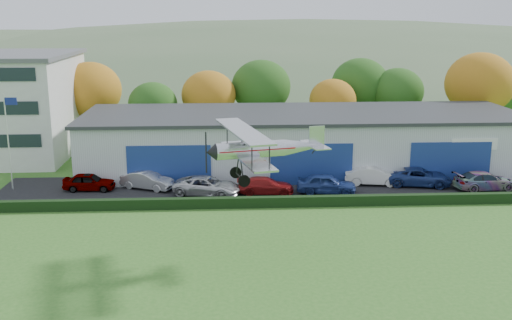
{
  "coord_description": "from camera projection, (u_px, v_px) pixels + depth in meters",
  "views": [
    {
      "loc": [
        -2.47,
        -27.1,
        14.35
      ],
      "look_at": [
        -0.36,
        10.48,
        5.09
      ],
      "focal_mm": 42.23,
      "sensor_mm": 36.0,
      "label": 1
    }
  ],
  "objects": [
    {
      "name": "hedge",
      "position": [
        296.0,
        201.0,
        45.61
      ],
      "size": [
        46.0,
        0.6,
        0.8
      ],
      "primitive_type": "cube",
      "color": "black",
      "rests_on": "ground"
    },
    {
      "name": "car_7",
      "position": [
        485.0,
        181.0,
        49.79
      ],
      "size": [
        5.35,
        2.65,
        1.5
      ],
      "primitive_type": "imported",
      "rotation": [
        0.0,
        0.0,
        1.68
      ],
      "color": "gray",
      "rests_on": "apron"
    },
    {
      "name": "biplane",
      "position": [
        261.0,
        147.0,
        35.18
      ],
      "size": [
        7.37,
        8.38,
        3.12
      ],
      "rotation": [
        0.0,
        0.0,
        0.23
      ],
      "color": "silver"
    },
    {
      "name": "distant_hills",
      "position": [
        216.0,
        113.0,
        168.44
      ],
      "size": [
        430.0,
        196.0,
        56.0
      ],
      "color": "#4C6642",
      "rests_on": "ground"
    },
    {
      "name": "car_1",
      "position": [
        148.0,
        180.0,
        49.95
      ],
      "size": [
        4.74,
        3.31,
        1.48
      ],
      "primitive_type": "imported",
      "rotation": [
        0.0,
        0.0,
        1.14
      ],
      "color": "silver",
      "rests_on": "apron"
    },
    {
      "name": "car_4",
      "position": [
        326.0,
        184.0,
        48.69
      ],
      "size": [
        5.01,
        2.66,
        1.62
      ],
      "primitive_type": "imported",
      "rotation": [
        0.0,
        0.0,
        1.41
      ],
      "color": "navy",
      "rests_on": "apron"
    },
    {
      "name": "car_3",
      "position": [
        265.0,
        185.0,
        48.69
      ],
      "size": [
        4.65,
        2.04,
        1.33
      ],
      "primitive_type": "imported",
      "rotation": [
        0.0,
        0.0,
        1.53
      ],
      "color": "maroon",
      "rests_on": "apron"
    },
    {
      "name": "car_2",
      "position": [
        207.0,
        186.0,
        48.25
      ],
      "size": [
        5.89,
        3.89,
        1.5
      ],
      "primitive_type": "imported",
      "rotation": [
        0.0,
        0.0,
        1.29
      ],
      "color": "silver",
      "rests_on": "apron"
    },
    {
      "name": "tree_belt",
      "position": [
        252.0,
        92.0,
        67.92
      ],
      "size": [
        75.7,
        13.22,
        10.12
      ],
      "color": "#3D2614",
      "rests_on": "ground"
    },
    {
      "name": "car_0",
      "position": [
        89.0,
        182.0,
        49.57
      ],
      "size": [
        4.29,
        1.93,
        1.43
      ],
      "primitive_type": "imported",
      "rotation": [
        0.0,
        0.0,
        1.51
      ],
      "color": "gray",
      "rests_on": "apron"
    },
    {
      "name": "apron",
      "position": [
        289.0,
        188.0,
        50.35
      ],
      "size": [
        48.0,
        9.0,
        0.05
      ],
      "primitive_type": "cube",
      "color": "black",
      "rests_on": "ground"
    },
    {
      "name": "ground",
      "position": [
        275.0,
        310.0,
        29.83
      ],
      "size": [
        300.0,
        300.0,
        0.0
      ],
      "primitive_type": "plane",
      "color": "#306720",
      "rests_on": "ground"
    },
    {
      "name": "hangar",
      "position": [
        302.0,
        140.0,
        56.6
      ],
      "size": [
        40.6,
        12.6,
        5.3
      ],
      "color": "#B2B7BC",
      "rests_on": "ground"
    },
    {
      "name": "car_5",
      "position": [
        373.0,
        176.0,
        51.18
      ],
      "size": [
        4.96,
        2.34,
        1.57
      ],
      "primitive_type": "imported",
      "rotation": [
        0.0,
        0.0,
        1.42
      ],
      "color": "silver",
      "rests_on": "apron"
    },
    {
      "name": "car_6",
      "position": [
        419.0,
        177.0,
        50.94
      ],
      "size": [
        5.79,
        3.5,
        1.5
      ],
      "primitive_type": "imported",
      "rotation": [
        0.0,
        0.0,
        1.38
      ],
      "color": "navy",
      "rests_on": "apron"
    },
    {
      "name": "flagpole",
      "position": [
        9.0,
        133.0,
        48.93
      ],
      "size": [
        1.05,
        0.1,
        8.0
      ],
      "color": "silver",
      "rests_on": "ground"
    }
  ]
}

